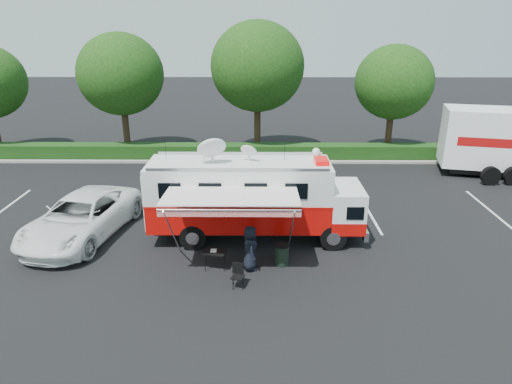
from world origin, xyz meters
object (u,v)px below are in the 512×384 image
at_px(command_truck, 254,198).
at_px(folding_table, 215,252).
at_px(white_suv, 84,236).
at_px(trash_bin, 282,255).

bearing_deg(command_truck, folding_table, -118.55).
height_order(white_suv, folding_table, white_suv).
distance_m(white_suv, folding_table, 6.56).
height_order(white_suv, trash_bin, white_suv).
bearing_deg(white_suv, folding_table, -13.18).
xyz_separation_m(white_suv, trash_bin, (8.46, -2.39, 0.42)).
xyz_separation_m(folding_table, trash_bin, (2.52, 0.31, -0.25)).
bearing_deg(white_suv, trash_bin, -4.52).
height_order(command_truck, folding_table, command_truck).
relative_size(command_truck, folding_table, 9.38).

